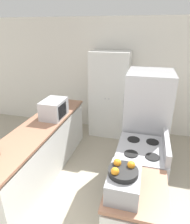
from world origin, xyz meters
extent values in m
cube|color=silver|center=(0.00, 3.48, 1.30)|extent=(7.00, 0.06, 2.60)
cube|color=silver|center=(-0.81, 1.42, 0.42)|extent=(0.58, 2.60, 0.84)
cube|color=#9E6B51|center=(-0.81, 1.42, 0.90)|extent=(0.60, 2.65, 0.04)
cube|color=silver|center=(0.81, 0.45, 0.42)|extent=(0.58, 0.69, 0.84)
cube|color=#9E6B51|center=(0.81, 0.45, 0.90)|extent=(0.60, 0.70, 0.04)
cube|color=silver|center=(0.00, 3.16, 0.96)|extent=(0.85, 0.54, 1.92)
sphere|color=#B2B2B7|center=(-0.04, 2.87, 0.96)|extent=(0.03, 0.03, 0.03)
sphere|color=#B2B2B7|center=(0.04, 2.87, 0.96)|extent=(0.03, 0.03, 0.03)
cube|color=#9E9EA3|center=(0.83, 1.20, 0.46)|extent=(0.64, 0.74, 0.91)
cube|color=black|center=(0.50, 1.20, 0.34)|extent=(0.02, 0.66, 0.50)
cube|color=#9E9EA3|center=(1.12, 1.20, 0.99)|extent=(0.06, 0.71, 0.16)
cylinder|color=black|center=(0.70, 1.02, 0.92)|extent=(0.17, 0.17, 0.01)
cylinder|color=black|center=(0.70, 1.37, 0.92)|extent=(0.17, 0.17, 0.01)
cylinder|color=black|center=(0.96, 1.02, 0.92)|extent=(0.17, 0.17, 0.01)
cylinder|color=black|center=(0.96, 1.37, 0.92)|extent=(0.17, 0.17, 0.01)
cube|color=#A3A3A8|center=(0.85, 1.99, 0.88)|extent=(0.69, 0.77, 1.76)
cylinder|color=gray|center=(0.49, 1.78, 0.97)|extent=(0.02, 0.02, 0.97)
cube|color=#B2B2B7|center=(-0.71, 1.80, 1.07)|extent=(0.35, 0.48, 0.31)
cube|color=black|center=(-0.53, 1.76, 1.07)|extent=(0.01, 0.30, 0.23)
cube|color=#939399|center=(0.69, 0.39, 1.02)|extent=(0.30, 0.44, 0.21)
cube|color=black|center=(0.53, 0.39, 1.02)|extent=(0.01, 0.31, 0.13)
cylinder|color=black|center=(0.67, 0.38, 1.15)|extent=(0.28, 0.28, 0.05)
sphere|color=orange|center=(0.74, 0.44, 1.19)|extent=(0.07, 0.07, 0.07)
sphere|color=orange|center=(0.61, 0.44, 1.19)|extent=(0.07, 0.07, 0.07)
sphere|color=orange|center=(0.61, 0.31, 1.19)|extent=(0.07, 0.07, 0.07)
camera|label=1|loc=(0.80, -1.11, 2.35)|focal=32.00mm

